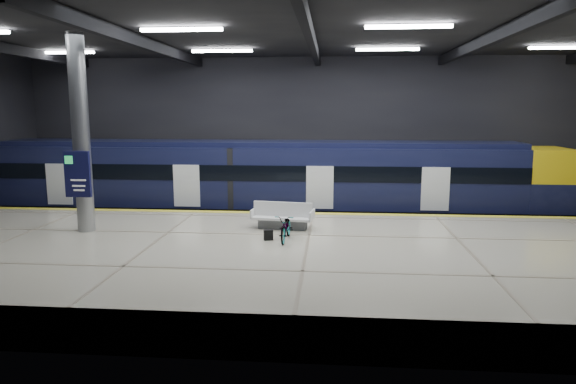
# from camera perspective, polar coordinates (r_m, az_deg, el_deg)

# --- Properties ---
(ground) EXTENTS (30.00, 30.00, 0.00)m
(ground) POSITION_cam_1_polar(r_m,az_deg,el_deg) (19.11, 2.47, -7.29)
(ground) COLOR black
(ground) RESTS_ON ground
(room_shell) EXTENTS (30.10, 16.10, 8.05)m
(room_shell) POSITION_cam_1_polar(r_m,az_deg,el_deg) (18.32, 2.59, 10.13)
(room_shell) COLOR black
(room_shell) RESTS_ON ground
(platform) EXTENTS (30.00, 11.00, 1.10)m
(platform) POSITION_cam_1_polar(r_m,az_deg,el_deg) (16.56, 2.11, -7.92)
(platform) COLOR beige
(platform) RESTS_ON ground
(safety_strip) EXTENTS (30.00, 0.40, 0.01)m
(safety_strip) POSITION_cam_1_polar(r_m,az_deg,el_deg) (21.51, 2.81, -2.38)
(safety_strip) COLOR yellow
(safety_strip) RESTS_ON platform
(rails) EXTENTS (30.00, 1.52, 0.16)m
(rails) POSITION_cam_1_polar(r_m,az_deg,el_deg) (24.41, 3.03, -3.44)
(rails) COLOR gray
(rails) RESTS_ON ground
(train) EXTENTS (29.40, 2.84, 3.79)m
(train) POSITION_cam_1_polar(r_m,az_deg,el_deg) (24.10, 0.77, 1.19)
(train) COLOR black
(train) RESTS_ON ground
(bench) EXTENTS (2.34, 1.22, 0.99)m
(bench) POSITION_cam_1_polar(r_m,az_deg,el_deg) (18.74, -0.59, -3.04)
(bench) COLOR #595B60
(bench) RESTS_ON platform
(bicycle) EXTENTS (0.71, 1.76, 0.91)m
(bicycle) POSITION_cam_1_polar(r_m,az_deg,el_deg) (17.03, -0.20, -3.92)
(bicycle) COLOR #99999E
(bicycle) RESTS_ON platform
(pannier_bag) EXTENTS (0.34, 0.26, 0.35)m
(pannier_bag) POSITION_cam_1_polar(r_m,az_deg,el_deg) (17.16, -2.20, -4.79)
(pannier_bag) COLOR black
(pannier_bag) RESTS_ON platform
(info_column) EXTENTS (0.90, 0.78, 6.90)m
(info_column) POSITION_cam_1_polar(r_m,az_deg,el_deg) (19.39, -22.05, 5.70)
(info_column) COLOR #9EA0A5
(info_column) RESTS_ON platform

